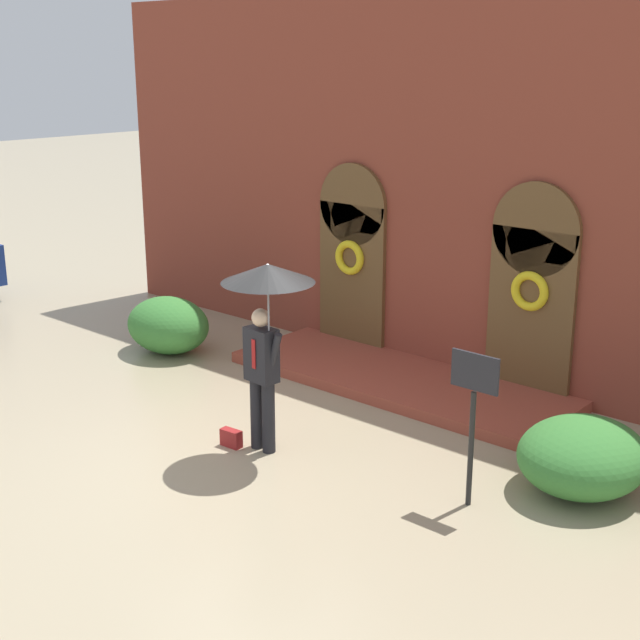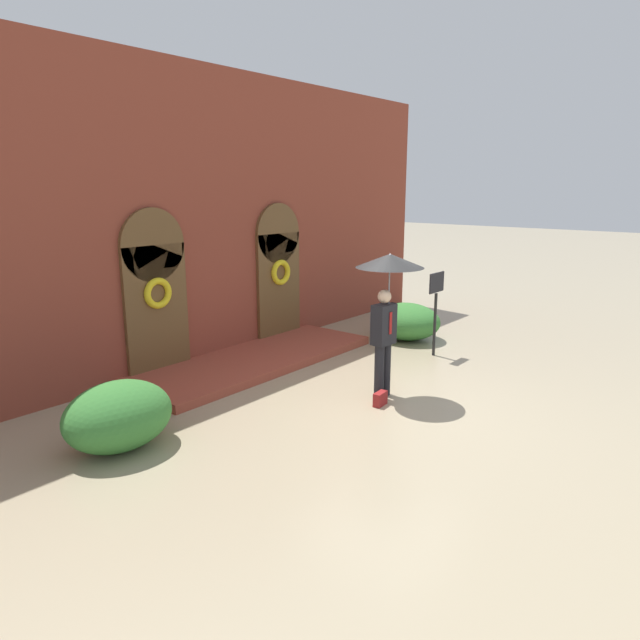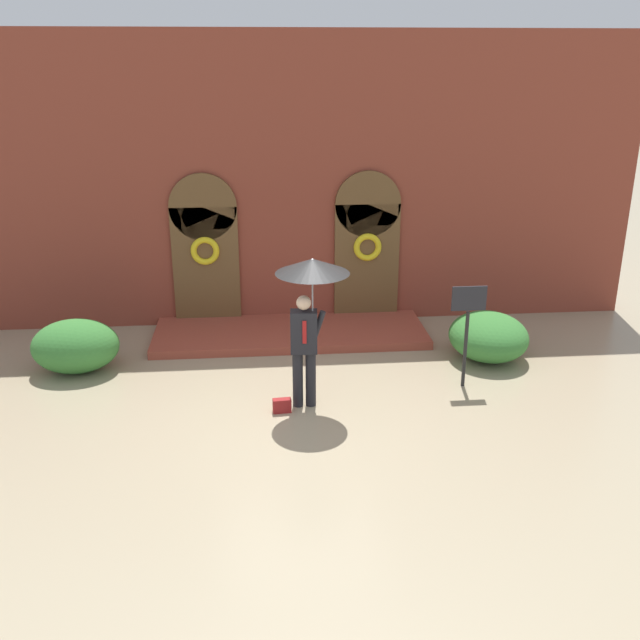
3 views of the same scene
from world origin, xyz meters
TOP-DOWN VIEW (x-y plane):
  - ground_plane at (0.00, 0.00)m, footprint 80.00×80.00m
  - building_facade at (-0.00, 4.15)m, footprint 14.00×2.30m
  - person_with_umbrella at (0.17, 0.16)m, footprint 1.10×1.10m
  - handbag at (-0.29, -0.04)m, footprint 0.29×0.14m
  - sign_post at (2.72, 0.62)m, footprint 0.56×0.06m
  - shrub_left at (-3.74, 1.83)m, footprint 1.47×1.18m
  - shrub_right at (3.48, 1.73)m, footprint 1.40×1.56m

SIDE VIEW (x-z plane):
  - ground_plane at x=0.00m, z-range 0.00..0.00m
  - handbag at x=-0.29m, z-range 0.00..0.22m
  - shrub_right at x=3.48m, z-range 0.00..0.82m
  - shrub_left at x=-3.74m, z-range 0.00..0.91m
  - sign_post at x=2.72m, z-range 0.30..2.02m
  - person_with_umbrella at x=0.17m, z-range 0.73..3.09m
  - building_facade at x=0.00m, z-range -0.12..5.48m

